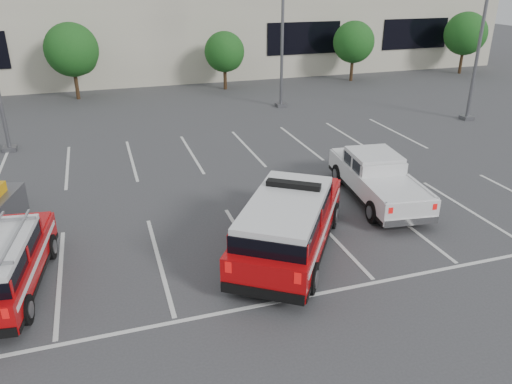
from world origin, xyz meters
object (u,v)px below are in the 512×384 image
at_px(convention_building, 137,11).
at_px(tree_mid_right, 226,53).
at_px(tree_far_right, 466,35).
at_px(tree_right, 354,43).
at_px(white_pickup, 377,182).
at_px(fire_chief_suv, 289,228).
at_px(light_pole_right, 483,23).
at_px(tree_mid_left, 73,51).
at_px(light_pole_mid, 283,19).
at_px(ladder_suv, 0,268).

relative_size(convention_building, tree_mid_right, 15.04).
height_order(convention_building, tree_far_right, convention_building).
height_order(tree_mid_right, tree_right, tree_right).
bearing_deg(white_pickup, tree_far_right, 52.74).
relative_size(convention_building, fire_chief_suv, 9.84).
distance_m(light_pole_right, white_pickup, 14.00).
xyz_separation_m(convention_building, tree_mid_left, (-5.09, -9.82, -1.68)).
height_order(tree_mid_left, light_pole_mid, light_pole_mid).
bearing_deg(fire_chief_suv, convention_building, 125.58).
bearing_deg(ladder_suv, tree_far_right, 42.76).
relative_size(tree_mid_right, light_pole_right, 0.39).
relative_size(convention_building, ladder_suv, 12.30).
bearing_deg(tree_right, convention_building, 146.63).
relative_size(tree_right, fire_chief_suv, 0.72).
distance_m(fire_chief_suv, white_pickup, 5.18).
bearing_deg(convention_building, fire_chief_suv, -88.55).
relative_size(tree_right, tree_far_right, 0.91).
bearing_deg(ladder_suv, tree_mid_right, 69.83).
height_order(white_pickup, ladder_suv, ladder_suv).
bearing_deg(tree_far_right, ladder_suv, -144.90).
distance_m(tree_far_right, light_pole_right, 15.24).
height_order(tree_mid_right, white_pickup, tree_mid_right).
relative_size(tree_right, light_pole_right, 0.43).
xyz_separation_m(tree_right, white_pickup, (-9.62, -20.08, -2.11)).
relative_size(tree_mid_left, tree_far_right, 1.00).
distance_m(tree_mid_left, tree_right, 20.00).
xyz_separation_m(light_pole_mid, ladder_suv, (-13.71, -16.30, -4.45)).
bearing_deg(tree_far_right, tree_mid_right, -180.00).
distance_m(tree_mid_left, light_pole_mid, 13.53).
bearing_deg(tree_mid_right, convention_building, 116.57).
xyz_separation_m(convention_building, light_pole_right, (15.82, -21.86, 0.47)).
bearing_deg(white_pickup, light_pole_mid, 90.84).
bearing_deg(ladder_suv, tree_right, 53.38).
bearing_deg(ladder_suv, fire_chief_suv, 4.90).
relative_size(tree_right, ladder_suv, 0.91).
xyz_separation_m(convention_building, white_pickup, (5.28, -29.90, -4.06)).
bearing_deg(tree_mid_left, white_pickup, -62.68).
xyz_separation_m(convention_building, fire_chief_suv, (0.83, -32.54, -3.87)).
distance_m(tree_mid_left, white_pickup, 22.73).
height_order(tree_mid_right, ladder_suv, tree_mid_right).
distance_m(light_pole_mid, ladder_suv, 21.76).
height_order(tree_right, fire_chief_suv, tree_right).
xyz_separation_m(light_pole_right, white_pickup, (-10.53, -8.04, -4.53)).
relative_size(tree_mid_left, ladder_suv, 0.99).
xyz_separation_m(tree_far_right, ladder_suv, (-31.80, -22.35, -2.30)).
distance_m(tree_mid_right, ladder_suv, 25.33).
bearing_deg(white_pickup, convention_building, 107.10).
bearing_deg(light_pole_mid, tree_far_right, 18.48).
distance_m(tree_far_right, fire_chief_suv, 33.18).
height_order(tree_right, tree_far_right, tree_far_right).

